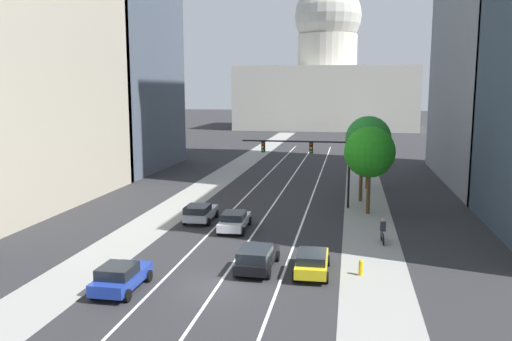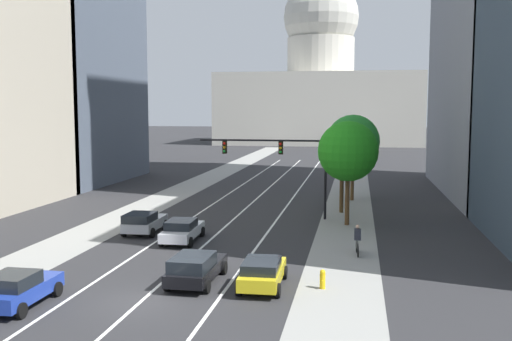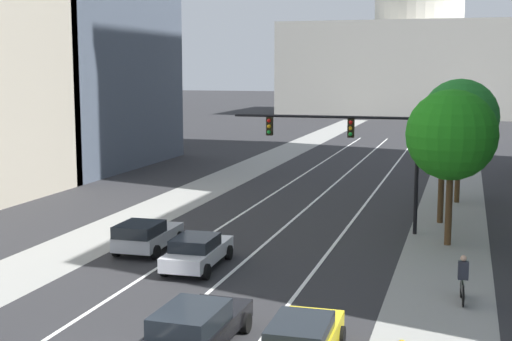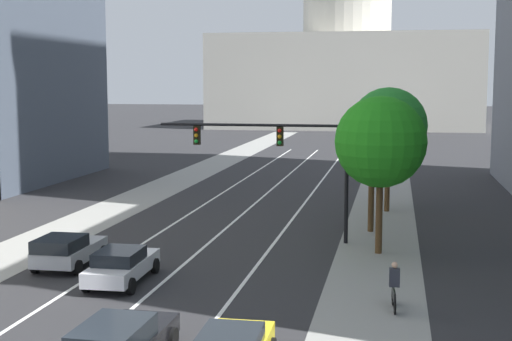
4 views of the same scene
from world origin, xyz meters
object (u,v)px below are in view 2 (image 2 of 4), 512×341
Objects in this scene: car_silver at (144,222)px; cyclist at (357,240)px; car_yellow at (262,272)px; street_tree_far_right at (348,151)px; fire_hydrant at (323,279)px; street_tree_mid_right at (342,150)px; car_white at (182,230)px; car_blue at (18,289)px; traffic_signal_mast at (283,157)px; car_black at (195,268)px; street_tree_near_right at (353,141)px; capitol_building at (320,88)px.

car_silver is 2.40× the size of cyclist.
car_yellow is 0.58× the size of street_tree_far_right.
street_tree_mid_right is at bearing 89.22° from fire_hydrant.
car_white is 2.68× the size of cyclist.
traffic_signal_mast is at bearing -20.93° from car_blue.
car_blue reaches higher than car_black.
car_white is 1.12× the size of car_blue.
street_tree_near_right reaches higher than street_tree_mid_right.
car_silver is 0.56× the size of street_tree_far_right.
street_tree_far_right reaches higher than fire_hydrant.
car_white is 12.22m from fire_hydrant.
car_blue is 0.89× the size of car_black.
traffic_signal_mast is (1.94, 17.24, 3.86)m from car_black.
car_silver reaches higher than fire_hydrant.
street_tree_far_right is (8.35, -99.40, -7.88)m from capitol_building.
car_yellow is at bearing -102.92° from street_tree_far_right.
car_silver is 14.28m from cyclist.
street_tree_near_right reaches higher than car_black.
street_tree_far_right is at bearing -33.48° from car_blue.
street_tree_far_right is (9.95, 7.07, 4.49)m from car_white.
cyclist is (10.69, -1.48, 0.12)m from car_white.
traffic_signal_mast is at bearing -87.93° from capitol_building.
street_tree_far_right is (4.82, -1.85, 0.59)m from traffic_signal_mast.
car_black reaches higher than car_white.
car_blue is 7.75m from car_black.
car_yellow is at bearing -173.95° from fire_hydrant.
car_white is 0.99× the size of car_black.
car_silver is at bearing 58.20° from car_white.
car_yellow is at bearing -137.92° from car_silver.
car_black is 17.39m from street_tree_far_right.
street_tree_mid_right reaches higher than car_black.
car_white is at bearing 36.23° from car_yellow.
car_yellow is (6.40, -8.41, 0.01)m from car_white.
street_tree_near_right reaches higher than car_silver.
traffic_signal_mast reaches higher than car_blue.
traffic_signal_mast is 17.99m from fire_hydrant.
car_white is at bearing -119.92° from traffic_signal_mast.
car_white is 0.60× the size of street_tree_near_right.
traffic_signal_mast is 5.32m from street_tree_mid_right.
street_tree_far_right is at bearing -13.94° from car_yellow.
street_tree_far_right is (3.55, 15.48, 4.48)m from car_yellow.
street_tree_near_right reaches higher than car_yellow.
car_white reaches higher than car_yellow.
street_tree_near_right is at bearing 62.24° from traffic_signal_mast.
car_silver is at bearing 42.05° from car_yellow.
car_white is at bearing -121.08° from car_silver.
street_tree_far_right is (-0.74, 8.55, 4.37)m from cyclist.
car_black is at bearing -55.39° from car_blue.
traffic_signal_mast is at bearing -5.19° from car_black.
traffic_signal_mast is 5.59× the size of cyclist.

